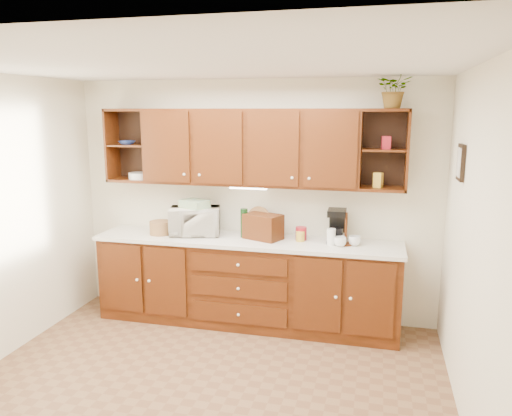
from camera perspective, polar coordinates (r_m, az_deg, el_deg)
The scene contains 25 objects.
floor at distance 4.36m, azimuth -6.31°, elevation -20.35°, with size 4.00×4.00×0.00m, color brown.
ceiling at distance 3.74m, azimuth -7.19°, elevation 16.06°, with size 4.00×4.00×0.00m, color white.
back_wall at distance 5.48m, azimuth -0.31°, elevation 0.89°, with size 4.00×4.00×0.00m, color #F0E9CA.
right_wall at distance 3.68m, azimuth 24.04°, elevation -5.20°, with size 3.50×3.50×0.00m, color #F0E9CA.
base_cabinets at distance 5.42m, azimuth -1.09°, elevation -8.53°, with size 3.20×0.60×0.90m, color #321505.
countertop at distance 5.27m, azimuth -1.14°, elevation -3.75°, with size 3.24×0.64×0.04m, color white.
upper_cabinets at distance 5.25m, azimuth -0.65°, elevation 6.96°, with size 3.20×0.33×0.80m.
undercabinet_light at distance 5.25m, azimuth -0.89°, elevation 2.32°, with size 0.40×0.05×0.03m, color white.
framed_picture at distance 4.45m, azimuth 22.38°, elevation 4.84°, with size 0.03×0.24×0.30m, color black.
wicker_basket at distance 5.54m, azimuth -10.89°, elevation -2.23°, with size 0.23×0.23×0.15m, color olive.
microwave at distance 5.46m, azimuth -7.00°, elevation -1.50°, with size 0.53×0.36×0.30m, color beige.
towel_stack at distance 5.43m, azimuth -7.05°, elevation 0.47°, with size 0.28×0.21×0.09m, color #CBCA5F.
wine_bottle at distance 5.30m, azimuth -1.37°, elevation -1.72°, with size 0.08×0.08×0.31m, color black.
woven_tray at distance 5.40m, azimuth 0.25°, elevation -3.09°, with size 0.32×0.32×0.02m, color olive.
bread_box at distance 5.23m, azimuth 0.83°, elevation -2.14°, with size 0.38×0.24×0.27m, color #321505.
mug_tree at distance 5.10m, azimuth 10.21°, elevation -3.61°, with size 0.27×0.28×0.33m.
canister_red at distance 5.24m, azimuth 5.18°, elevation -2.91°, with size 0.12×0.12×0.14m, color #AA1825.
canister_white at distance 5.08m, azimuth 8.58°, elevation -3.27°, with size 0.09×0.09×0.16m, color white.
canister_yellow at distance 5.19m, azimuth 5.08°, elevation -3.24°, with size 0.09×0.09×0.10m, color gold.
coffee_maker at distance 5.18m, azimuth 9.21°, elevation -2.06°, with size 0.19×0.24×0.34m.
bowl_stack at distance 5.73m, azimuth -14.55°, elevation 7.24°, with size 0.17×0.17×0.04m, color #274191.
plate_stack at distance 5.72m, azimuth -13.18°, elevation 3.60°, with size 0.24×0.24×0.07m, color white.
pantry_box_yellow at distance 5.08m, azimuth 13.79°, elevation 3.11°, with size 0.08×0.06×0.15m, color gold.
pantry_box_red at distance 5.05m, azimuth 14.65°, elevation 7.24°, with size 0.08×0.07×0.13m, color #AA1825.
potted_plant at distance 5.02m, azimuth 15.57°, elevation 12.98°, with size 0.33×0.28×0.36m, color #999999.
Camera 1 is at (1.32, -3.48, 2.27)m, focal length 35.00 mm.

